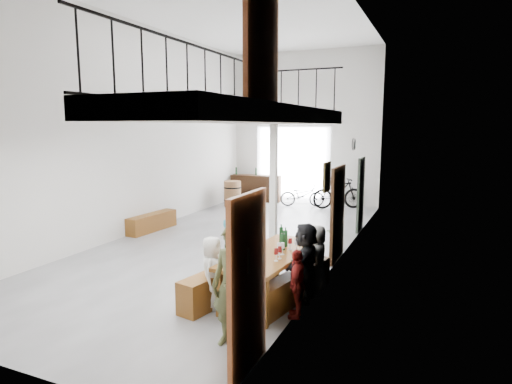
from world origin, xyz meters
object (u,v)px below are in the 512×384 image
at_px(side_bench, 152,222).
at_px(oak_barrel, 233,194).
at_px(bicycle_near, 302,195).
at_px(host_standing, 233,287).
at_px(bench_inner, 231,280).
at_px(serving_counter, 256,188).
at_px(tasting_table, 272,258).

distance_m(side_bench, oak_barrel, 4.14).
distance_m(oak_barrel, bicycle_near, 2.48).
bearing_deg(host_standing, bench_inner, 118.53).
relative_size(bench_inner, host_standing, 1.42).
bearing_deg(bicycle_near, bench_inner, 170.19).
xyz_separation_m(serving_counter, bicycle_near, (1.94, -0.35, -0.09)).
bearing_deg(serving_counter, host_standing, -75.46).
relative_size(bench_inner, bicycle_near, 1.47).
height_order(tasting_table, oak_barrel, oak_barrel).
height_order(host_standing, bicycle_near, host_standing).
bearing_deg(oak_barrel, bench_inner, -63.71).
bearing_deg(oak_barrel, tasting_table, -59.11).
height_order(tasting_table, bicycle_near, bicycle_near).
distance_m(oak_barrel, serving_counter, 1.37).
xyz_separation_m(bench_inner, serving_counter, (-3.25, 8.59, 0.24)).
bearing_deg(bicycle_near, oak_barrel, 94.30).
xyz_separation_m(tasting_table, side_bench, (-4.70, 3.06, -0.47)).
xyz_separation_m(side_bench, bicycle_near, (2.69, 5.09, 0.17)).
relative_size(serving_counter, host_standing, 1.18).
bearing_deg(oak_barrel, bicycle_near, 23.13).
relative_size(tasting_table, side_bench, 1.41).
height_order(bench_inner, host_standing, host_standing).
bearing_deg(bicycle_near, side_bench, 133.28).
height_order(bench_inner, bicycle_near, bicycle_near).
bearing_deg(host_standing, oak_barrel, 117.62).
distance_m(bench_inner, side_bench, 5.10).
height_order(side_bench, oak_barrel, oak_barrel).
bearing_deg(bench_inner, host_standing, -51.17).
bearing_deg(tasting_table, oak_barrel, 126.48).
bearing_deg(bench_inner, oak_barrel, 127.74).
bearing_deg(side_bench, serving_counter, 82.14).
height_order(side_bench, host_standing, host_standing).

